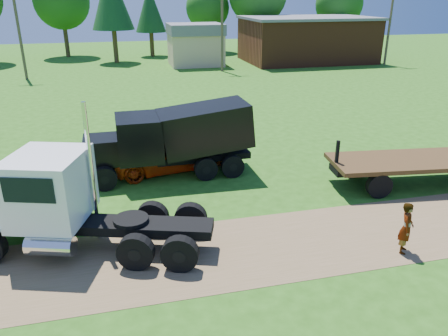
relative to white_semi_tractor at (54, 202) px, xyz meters
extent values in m
plane|color=#255412|center=(7.68, -1.71, -1.65)|extent=(140.00, 140.00, 0.00)
cube|color=brown|center=(7.68, -1.71, -1.64)|extent=(120.00, 4.20, 0.01)
cube|color=black|center=(1.17, -0.35, -0.81)|extent=(7.80, 3.39, 0.32)
cylinder|color=black|center=(-1.38, 1.66, -1.07)|extent=(1.21, 0.71, 1.16)
cylinder|color=black|center=(-1.38, 1.66, -1.07)|extent=(0.50, 0.49, 0.40)
cylinder|color=black|center=(2.42, -1.94, -1.07)|extent=(1.21, 0.71, 1.16)
cylinder|color=black|center=(2.42, -1.94, -1.07)|extent=(0.50, 0.49, 0.40)
cylinder|color=black|center=(3.12, 0.19, -1.07)|extent=(1.21, 0.71, 1.16)
cylinder|color=black|center=(3.12, 0.19, -1.07)|extent=(0.50, 0.49, 0.40)
cylinder|color=black|center=(3.72, -2.36, -1.07)|extent=(1.21, 0.71, 1.16)
cylinder|color=black|center=(3.72, -2.36, -1.07)|extent=(0.50, 0.49, 0.40)
cylinder|color=black|center=(4.42, -0.23, -1.07)|extent=(1.21, 0.71, 1.16)
cylinder|color=black|center=(4.42, -0.23, -1.07)|extent=(0.50, 0.49, 0.40)
cube|color=white|center=(-1.67, 0.57, -0.02)|extent=(2.35, 2.28, 1.26)
cube|color=white|center=(-0.08, 0.05, 0.50)|extent=(2.88, 3.08, 2.21)
cube|color=black|center=(-1.10, 0.39, 0.98)|extent=(0.70, 2.01, 0.89)
cube|color=black|center=(-0.47, -1.16, 0.98)|extent=(1.51, 0.53, 0.79)
cube|color=black|center=(0.32, 1.26, 0.98)|extent=(1.51, 0.53, 0.79)
cube|color=white|center=(-1.38, 1.66, -0.39)|extent=(1.34, 0.84, 0.11)
cylinder|color=silver|center=(-0.10, -1.21, -0.91)|extent=(1.59, 1.05, 0.63)
cylinder|color=silver|center=(1.25, 0.23, 0.77)|extent=(0.19, 0.19, 4.83)
cylinder|color=black|center=(2.37, -0.74, -0.57)|extent=(1.46, 1.46, 0.13)
cube|color=black|center=(4.34, 5.32, -0.87)|extent=(7.76, 1.10, 0.29)
cylinder|color=black|center=(1.45, 4.25, -1.12)|extent=(1.07, 0.36, 1.07)
cylinder|color=black|center=(1.45, 4.25, -1.12)|extent=(0.38, 0.36, 0.37)
cylinder|color=black|center=(1.41, 6.29, -1.12)|extent=(1.07, 0.36, 1.07)
cylinder|color=black|center=(1.41, 6.29, -1.12)|extent=(0.38, 0.36, 0.37)
cylinder|color=black|center=(5.90, 4.33, -1.12)|extent=(1.07, 0.36, 1.07)
cylinder|color=black|center=(5.90, 4.33, -1.12)|extent=(0.38, 0.36, 0.37)
cylinder|color=black|center=(5.87, 6.36, -1.12)|extent=(1.07, 0.36, 1.07)
cylinder|color=black|center=(5.87, 6.36, -1.12)|extent=(0.38, 0.36, 0.37)
cylinder|color=black|center=(7.16, 4.35, -1.12)|extent=(1.07, 0.36, 1.07)
cylinder|color=black|center=(7.16, 4.35, -1.12)|extent=(0.38, 0.36, 0.37)
cylinder|color=black|center=(7.13, 6.38, -1.12)|extent=(1.07, 0.36, 1.07)
cylinder|color=black|center=(7.13, 6.38, -1.12)|extent=(0.38, 0.36, 0.37)
cube|color=black|center=(1.53, 5.27, -0.15)|extent=(1.77, 1.68, 1.16)
cube|color=silver|center=(0.66, 5.26, -0.20)|extent=(0.10, 1.45, 0.97)
cube|color=black|center=(3.08, 5.30, 0.29)|extent=(1.98, 2.36, 1.94)
cube|color=black|center=(2.13, 5.28, 0.72)|extent=(0.08, 1.94, 0.77)
cube|color=black|center=(6.08, 5.35, 0.53)|extent=(4.29, 2.40, 2.35)
imported|color=red|center=(4.48, 6.23, -0.84)|extent=(6.22, 3.73, 1.62)
cube|color=#382611|center=(15.29, 1.59, -0.53)|extent=(8.78, 3.56, 0.19)
cube|color=black|center=(15.29, 1.59, -0.80)|extent=(8.60, 2.08, 0.27)
cylinder|color=black|center=(12.51, 0.80, -1.12)|extent=(1.10, 0.44, 1.07)
cylinder|color=black|center=(12.78, 3.02, -1.12)|extent=(1.10, 0.44, 1.07)
cube|color=black|center=(11.16, 2.09, 0.00)|extent=(0.14, 0.14, 1.07)
imported|color=#999999|center=(11.01, -3.08, -0.76)|extent=(0.72, 0.77, 1.77)
imported|color=#999999|center=(2.82, 5.98, -0.72)|extent=(0.91, 0.71, 1.85)
cube|color=brown|center=(25.68, 38.29, 0.85)|extent=(15.00, 10.00, 5.00)
cube|color=slate|center=(25.68, 38.29, 3.50)|extent=(15.40, 10.40, 0.30)
cube|color=tan|center=(11.68, 38.29, 0.15)|extent=(6.00, 5.00, 3.60)
cube|color=slate|center=(11.68, 38.29, 2.45)|extent=(6.20, 5.40, 1.20)
cylinder|color=#473E28|center=(-6.32, 33.29, 2.85)|extent=(0.28, 0.28, 9.00)
cylinder|color=#473E28|center=(13.68, 33.29, 2.85)|extent=(0.28, 0.28, 9.00)
cylinder|color=#473E28|center=(33.68, 33.29, 2.85)|extent=(0.28, 0.28, 9.00)
cylinder|color=#3A2B17|center=(-3.69, 49.83, 0.23)|extent=(0.56, 0.56, 3.76)
sphere|color=#1F4812|center=(-3.69, 49.83, 5.33)|extent=(7.09, 7.09, 7.09)
cylinder|color=#3A2B17|center=(7.40, 47.56, -0.05)|extent=(0.56, 0.56, 3.19)
cone|color=black|center=(7.40, 47.56, 4.47)|extent=(4.02, 4.02, 5.93)
cylinder|color=#3A2B17|center=(15.72, 50.50, -0.02)|extent=(0.56, 0.56, 3.25)
sphere|color=#1F4812|center=(15.72, 50.50, 4.39)|extent=(6.13, 6.13, 6.13)
cylinder|color=#3A2B17|center=(21.99, 47.01, 0.45)|extent=(0.56, 0.56, 4.20)
cylinder|color=#3A2B17|center=(33.92, 46.43, 0.11)|extent=(0.56, 0.56, 3.53)
sphere|color=#1F4812|center=(33.92, 46.43, 4.90)|extent=(6.65, 6.65, 6.65)
cylinder|color=#3A2B17|center=(2.57, 42.68, 0.32)|extent=(0.56, 0.56, 3.95)
camera|label=1|loc=(2.31, -13.69, 6.30)|focal=35.00mm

